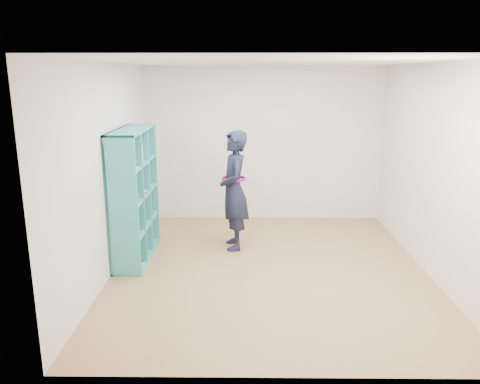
{
  "coord_description": "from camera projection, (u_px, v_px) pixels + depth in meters",
  "views": [
    {
      "loc": [
        -0.32,
        -5.65,
        2.46
      ],
      "look_at": [
        -0.38,
        0.3,
        0.95
      ],
      "focal_mm": 35.0,
      "sensor_mm": 36.0,
      "label": 1
    }
  ],
  "objects": [
    {
      "name": "floor",
      "position": [
        269.0,
        269.0,
        6.08
      ],
      "size": [
        4.5,
        4.5,
        0.0
      ],
      "primitive_type": "plane",
      "color": "#987245",
      "rests_on": "ground"
    },
    {
      "name": "ceiling",
      "position": [
        272.0,
        61.0,
        5.44
      ],
      "size": [
        4.5,
        4.5,
        0.0
      ],
      "primitive_type": "plane",
      "color": "white",
      "rests_on": "wall_back"
    },
    {
      "name": "wall_left",
      "position": [
        109.0,
        170.0,
        5.78
      ],
      "size": [
        0.02,
        4.5,
        2.6
      ],
      "primitive_type": "cube",
      "color": "beige",
      "rests_on": "floor"
    },
    {
      "name": "wall_right",
      "position": [
        433.0,
        171.0,
        5.74
      ],
      "size": [
        0.02,
        4.5,
        2.6
      ],
      "primitive_type": "cube",
      "color": "beige",
      "rests_on": "floor"
    },
    {
      "name": "wall_back",
      "position": [
        264.0,
        144.0,
        7.94
      ],
      "size": [
        4.0,
        0.02,
        2.6
      ],
      "primitive_type": "cube",
      "color": "beige",
      "rests_on": "floor"
    },
    {
      "name": "wall_front",
      "position": [
        286.0,
        230.0,
        3.58
      ],
      "size": [
        4.0,
        0.02,
        2.6
      ],
      "primitive_type": "cube",
      "color": "beige",
      "rests_on": "floor"
    },
    {
      "name": "bookshelf",
      "position": [
        132.0,
        197.0,
        6.26
      ],
      "size": [
        0.39,
        1.32,
        1.77
      ],
      "color": "teal",
      "rests_on": "floor"
    },
    {
      "name": "person",
      "position": [
        234.0,
        190.0,
        6.63
      ],
      "size": [
        0.49,
        0.67,
        1.71
      ],
      "rotation": [
        0.0,
        0.0,
        -1.43
      ],
      "color": "black",
      "rests_on": "floor"
    },
    {
      "name": "smartphone",
      "position": [
        223.0,
        182.0,
        6.67
      ],
      "size": [
        0.04,
        0.09,
        0.12
      ],
      "rotation": [
        0.33,
        0.0,
        0.34
      ],
      "color": "silver",
      "rests_on": "person"
    }
  ]
}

